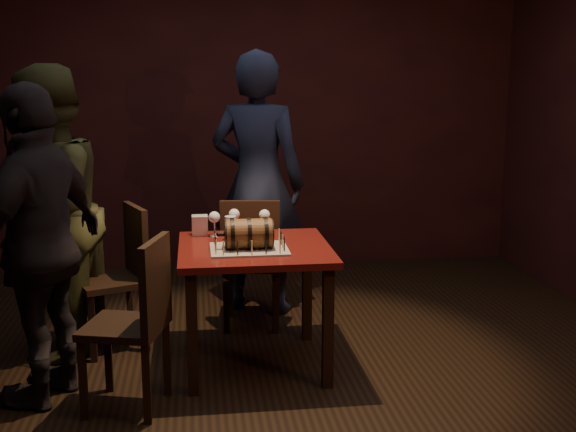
{
  "coord_description": "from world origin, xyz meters",
  "views": [
    {
      "loc": [
        -0.43,
        -4.02,
        1.78
      ],
      "look_at": [
        0.1,
        0.05,
        0.95
      ],
      "focal_mm": 45.0,
      "sensor_mm": 36.0,
      "label": 1
    }
  ],
  "objects_px": {
    "wine_glass_left": "(214,218)",
    "chair_left_front": "(138,315)",
    "barrel_cake": "(249,234)",
    "pint_of_ale": "(231,229)",
    "person_left_rear": "(49,214)",
    "wine_glass_mid": "(234,216)",
    "pub_table": "(255,264)",
    "person_back": "(258,183)",
    "chair_left_rear": "(122,269)",
    "person_left_front": "(41,246)",
    "wine_glass_right": "(265,216)",
    "chair_back": "(251,256)"
  },
  "relations": [
    {
      "from": "wine_glass_right",
      "to": "person_left_front",
      "type": "bearing_deg",
      "value": -153.69
    },
    {
      "from": "pub_table",
      "to": "person_left_rear",
      "type": "bearing_deg",
      "value": 164.7
    },
    {
      "from": "wine_glass_left",
      "to": "chair_left_rear",
      "type": "distance_m",
      "value": 0.7
    },
    {
      "from": "barrel_cake",
      "to": "pub_table",
      "type": "bearing_deg",
      "value": 67.69
    },
    {
      "from": "person_left_rear",
      "to": "barrel_cake",
      "type": "bearing_deg",
      "value": 81.95
    },
    {
      "from": "wine_glass_mid",
      "to": "person_back",
      "type": "height_order",
      "value": "person_back"
    },
    {
      "from": "person_left_rear",
      "to": "chair_left_front",
      "type": "bearing_deg",
      "value": 46.91
    },
    {
      "from": "wine_glass_right",
      "to": "wine_glass_left",
      "type": "bearing_deg",
      "value": -175.28
    },
    {
      "from": "pub_table",
      "to": "person_back",
      "type": "relative_size",
      "value": 0.47
    },
    {
      "from": "pub_table",
      "to": "wine_glass_mid",
      "type": "bearing_deg",
      "value": 105.35
    },
    {
      "from": "barrel_cake",
      "to": "wine_glass_left",
      "type": "xyz_separation_m",
      "value": [
        -0.19,
        0.38,
        0.02
      ]
    },
    {
      "from": "barrel_cake",
      "to": "person_left_rear",
      "type": "height_order",
      "value": "person_left_rear"
    },
    {
      "from": "chair_left_rear",
      "to": "person_back",
      "type": "distance_m",
      "value": 1.22
    },
    {
      "from": "barrel_cake",
      "to": "chair_back",
      "type": "bearing_deg",
      "value": 84.68
    },
    {
      "from": "wine_glass_left",
      "to": "chair_left_front",
      "type": "height_order",
      "value": "chair_left_front"
    },
    {
      "from": "barrel_cake",
      "to": "person_left_front",
      "type": "height_order",
      "value": "person_left_front"
    },
    {
      "from": "pub_table",
      "to": "pint_of_ale",
      "type": "height_order",
      "value": "pint_of_ale"
    },
    {
      "from": "wine_glass_left",
      "to": "chair_left_front",
      "type": "relative_size",
      "value": 0.17
    },
    {
      "from": "wine_glass_left",
      "to": "wine_glass_mid",
      "type": "xyz_separation_m",
      "value": [
        0.13,
        0.07,
        -0.0
      ]
    },
    {
      "from": "chair_left_front",
      "to": "person_left_rear",
      "type": "relative_size",
      "value": 0.51
    },
    {
      "from": "wine_glass_mid",
      "to": "wine_glass_right",
      "type": "relative_size",
      "value": 1.0
    },
    {
      "from": "person_left_rear",
      "to": "person_back",
      "type": "bearing_deg",
      "value": 129.6
    },
    {
      "from": "wine_glass_right",
      "to": "chair_left_rear",
      "type": "distance_m",
      "value": 0.98
    },
    {
      "from": "chair_left_front",
      "to": "person_back",
      "type": "xyz_separation_m",
      "value": [
        0.77,
        1.56,
        0.44
      ]
    },
    {
      "from": "chair_left_rear",
      "to": "person_back",
      "type": "xyz_separation_m",
      "value": [
        0.94,
        0.64,
        0.44
      ]
    },
    {
      "from": "pint_of_ale",
      "to": "wine_glass_mid",
      "type": "bearing_deg",
      "value": 79.78
    },
    {
      "from": "wine_glass_left",
      "to": "chair_left_front",
      "type": "distance_m",
      "value": 0.96
    },
    {
      "from": "wine_glass_mid",
      "to": "person_back",
      "type": "bearing_deg",
      "value": 72.87
    },
    {
      "from": "pub_table",
      "to": "wine_glass_left",
      "type": "distance_m",
      "value": 0.43
    },
    {
      "from": "wine_glass_right",
      "to": "chair_left_front",
      "type": "relative_size",
      "value": 0.17
    },
    {
      "from": "pub_table",
      "to": "wine_glass_left",
      "type": "xyz_separation_m",
      "value": [
        -0.23,
        0.29,
        0.23
      ]
    },
    {
      "from": "chair_back",
      "to": "chair_left_rear",
      "type": "height_order",
      "value": "same"
    },
    {
      "from": "wine_glass_mid",
      "to": "chair_left_rear",
      "type": "relative_size",
      "value": 0.17
    },
    {
      "from": "chair_left_front",
      "to": "person_back",
      "type": "relative_size",
      "value": 0.48
    },
    {
      "from": "person_back",
      "to": "person_left_front",
      "type": "distance_m",
      "value": 1.88
    },
    {
      "from": "wine_glass_mid",
      "to": "pint_of_ale",
      "type": "distance_m",
      "value": 0.19
    },
    {
      "from": "wine_glass_mid",
      "to": "chair_back",
      "type": "height_order",
      "value": "chair_back"
    },
    {
      "from": "barrel_cake",
      "to": "chair_left_front",
      "type": "height_order",
      "value": "barrel_cake"
    },
    {
      "from": "pint_of_ale",
      "to": "person_left_front",
      "type": "bearing_deg",
      "value": -154.91
    },
    {
      "from": "wine_glass_left",
      "to": "pint_of_ale",
      "type": "bearing_deg",
      "value": -49.54
    },
    {
      "from": "wine_glass_left",
      "to": "wine_glass_mid",
      "type": "relative_size",
      "value": 1.0
    },
    {
      "from": "chair_left_front",
      "to": "wine_glass_mid",
      "type": "bearing_deg",
      "value": 57.21
    },
    {
      "from": "person_left_front",
      "to": "chair_left_front",
      "type": "bearing_deg",
      "value": 93.92
    },
    {
      "from": "chair_left_rear",
      "to": "pint_of_ale",
      "type": "bearing_deg",
      "value": -19.14
    },
    {
      "from": "pint_of_ale",
      "to": "person_left_rear",
      "type": "distance_m",
      "value": 1.13
    },
    {
      "from": "pub_table",
      "to": "pint_of_ale",
      "type": "bearing_deg",
      "value": 127.2
    },
    {
      "from": "chair_left_front",
      "to": "person_left_rear",
      "type": "height_order",
      "value": "person_left_rear"
    },
    {
      "from": "wine_glass_right",
      "to": "pint_of_ale",
      "type": "bearing_deg",
      "value": -148.39
    },
    {
      "from": "wine_glass_right",
      "to": "chair_back",
      "type": "xyz_separation_m",
      "value": [
        -0.06,
        0.32,
        -0.35
      ]
    },
    {
      "from": "wine_glass_mid",
      "to": "person_left_rear",
      "type": "distance_m",
      "value": 1.15
    }
  ]
}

